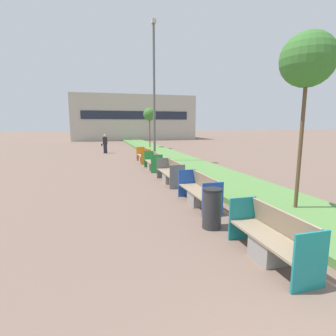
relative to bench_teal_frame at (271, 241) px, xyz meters
The scene contains 12 objects.
planter_grass_strip 9.00m from the bench_teal_frame, 75.42° to the left, with size 2.80×120.00×0.18m.
building_backdrop 39.76m from the bench_teal_frame, 85.57° to the left, with size 18.89×7.72×6.85m.
bench_teal_frame is the anchor object (origin of this frame).
bench_blue_frame 3.48m from the bench_teal_frame, 89.96° to the left, with size 0.65×2.13×0.94m.
bench_grey_frame 6.70m from the bench_teal_frame, 89.97° to the left, with size 0.65×2.21×0.94m.
bench_green_frame 10.08m from the bench_teal_frame, 90.00° to the left, with size 0.65×1.93×0.94m.
bench_orange_frame 13.00m from the bench_teal_frame, 90.00° to the left, with size 0.65×1.90×0.94m.
litter_bin 1.74m from the bench_teal_frame, 103.47° to the left, with size 0.47×0.47×0.98m.
street_lamp_post 13.25m from the bench_teal_frame, 87.19° to the left, with size 0.24×0.44×8.59m.
sapling_tree_near 4.84m from the bench_teal_frame, 41.01° to the left, with size 1.40×1.40×4.83m.
sapling_tree_far 22.64m from the bench_teal_frame, 84.06° to the left, with size 1.27×1.27×4.07m.
pedestrian_walking 19.35m from the bench_teal_frame, 96.64° to the left, with size 0.53×0.24×1.60m.
Camera 1 is at (-2.11, -0.56, 2.50)m, focal length 28.00 mm.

